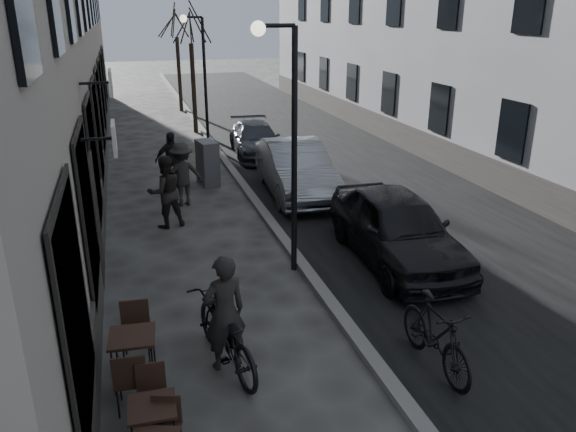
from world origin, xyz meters
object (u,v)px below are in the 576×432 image
tree_far (176,22)px  tree_near (190,24)px  streetlamp_near (286,124)px  bistro_set_b (154,424)px  bicycle (225,334)px  car_far (256,140)px  utility_cabinet (208,163)px  bistro_set_c (134,354)px  pedestrian_near (165,192)px  car_near (397,227)px  pedestrian_mid (182,174)px  streetlamp_far (200,67)px  moped (436,335)px  pedestrian_far (171,160)px  car_mid (296,169)px

tree_far → tree_near: bearing=-90.0°
streetlamp_near → tree_near: tree_near is taller
bistro_set_b → bicycle: bicycle is taller
car_far → utility_cabinet: bearing=-121.3°
streetlamp_near → bicycle: 4.40m
bistro_set_c → bicycle: bearing=6.0°
car_far → tree_near: bearing=112.6°
pedestrian_near → car_near: bearing=128.8°
streetlamp_near → pedestrian_mid: streetlamp_near is taller
pedestrian_mid → car_far: 6.09m
bistro_set_c → pedestrian_mid: bearing=83.1°
bicycle → bistro_set_c: bearing=-10.8°
streetlamp_far → car_near: streetlamp_far is taller
bistro_set_b → moped: bearing=9.8°
moped → pedestrian_mid: bearing=106.5°
bicycle → car_near: car_near is taller
car_near → pedestrian_near: bearing=144.9°
bicycle → pedestrian_near: (-0.35, 6.40, 0.36)m
bicycle → car_far: (3.58, 13.08, 0.04)m
tree_near → car_near: bearing=-81.0°
streetlamp_near → car_near: (2.47, -0.20, -2.37)m
tree_near → moped: size_ratio=2.94×
bistro_set_b → pedestrian_near: size_ratio=0.77×
tree_near → bistro_set_b: size_ratio=3.94×
pedestrian_near → pedestrian_mid: (0.61, 1.59, -0.03)m
pedestrian_far → utility_cabinet: bearing=-11.7°
tree_near → tree_far: same height
streetlamp_near → car_far: (1.71, 10.04, -2.55)m
streetlamp_near → car_mid: (1.76, 5.03, -2.37)m
tree_near → bicycle: 18.59m
bistro_set_c → bistro_set_b: bearing=-78.5°
bistro_set_c → moped: 4.57m
streetlamp_far → car_far: 3.64m
car_far → bistro_set_c: bearing=-106.4°
bistro_set_b → utility_cabinet: utility_cabinet is taller
bistro_set_b → bistro_set_c: size_ratio=0.87×
bistro_set_c → pedestrian_far: (1.50, 9.83, 0.39)m
pedestrian_near → car_far: bearing=-134.4°
bistro_set_b → pedestrian_mid: (1.45, 9.56, 0.47)m
streetlamp_near → pedestrian_far: streetlamp_near is taller
streetlamp_near → pedestrian_mid: bearing=108.0°
utility_cabinet → pedestrian_far: (-1.12, -0.01, 0.18)m
streetlamp_far → bistro_set_b: bearing=-100.4°
tree_far → pedestrian_near: size_ratio=3.04×
pedestrian_mid → car_near: pedestrian_mid is taller
streetlamp_near → pedestrian_mid: size_ratio=2.80×
bistro_set_c → car_near: bearing=31.2°
tree_near → car_far: size_ratio=1.35×
pedestrian_mid → pedestrian_near: bearing=60.4°
bistro_set_b → car_near: size_ratio=0.31×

